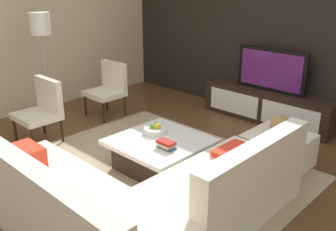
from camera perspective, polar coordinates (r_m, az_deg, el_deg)
name	(u,v)px	position (r m, az deg, el deg)	size (l,w,h in m)	color
ground_plane	(160,174)	(4.46, -1.18, -8.86)	(14.00, 14.00, 0.00)	brown
feature_wall_back	(285,30)	(6.15, 17.22, 12.26)	(6.40, 0.12, 2.80)	black
side_wall_left	(29,26)	(6.69, -20.24, 12.52)	(0.12, 5.20, 2.80)	beige
area_rug	(154,171)	(4.52, -2.09, -8.37)	(3.25, 2.69, 0.01)	tan
media_console	(268,106)	(6.14, 14.80, 1.42)	(2.11, 0.49, 0.50)	black
television	(271,70)	(5.99, 15.30, 6.64)	(1.13, 0.06, 0.65)	black
sectional_couch	(135,199)	(3.50, -4.95, -12.44)	(2.33, 2.44, 0.83)	beige
coffee_table	(160,153)	(4.49, -1.20, -5.74)	(1.02, 1.02, 0.38)	black
accent_chair_near	(42,107)	(5.44, -18.43, 1.24)	(0.58, 0.51, 0.87)	black
floor_lamp	(41,32)	(6.01, -18.62, 11.88)	(0.30, 0.30, 1.68)	#A5A5AA
ottoman	(278,150)	(4.75, 16.20, -5.08)	(0.70, 0.70, 0.40)	beige
fruit_bowl	(155,129)	(4.58, -1.91, -2.12)	(0.28, 0.28, 0.13)	silver
accent_chair_far	(109,86)	(6.24, -8.91, 4.46)	(0.57, 0.51, 0.87)	black
decorative_ball	(280,126)	(4.63, 16.59, -1.47)	(0.25, 0.25, 0.25)	#997247
book_stack	(166,145)	(4.18, -0.28, -4.41)	(0.21, 0.13, 0.09)	#2D516B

